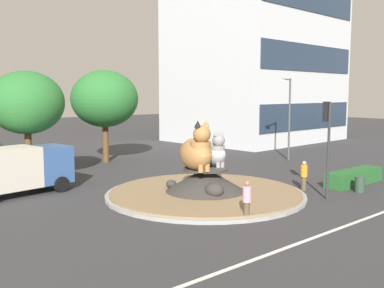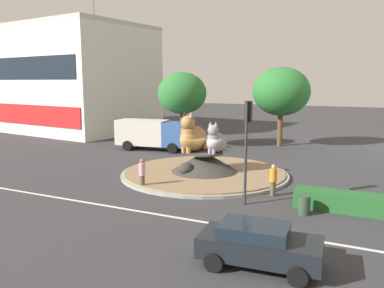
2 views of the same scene
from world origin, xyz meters
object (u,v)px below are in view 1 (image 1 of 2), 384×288
Objects in this scene: broadleaf_tree_behind_island at (27,103)px; streetlight_arm at (288,113)px; cat_statue_tabby at (197,152)px; office_tower at (257,8)px; delivery_box_truck at (11,169)px; cat_statue_grey at (214,153)px; litter_bin at (360,184)px; traffic_light_mast at (327,132)px; pedestrian_pink_shirt at (247,200)px; pedestrian_orange_shirt at (304,175)px; second_tree_near_tower at (105,99)px.

streetlight_arm is at bearing -11.63° from broadleaf_tree_behind_island.
office_tower is (25.25, 18.06, 13.17)m from cat_statue_tabby.
delivery_box_truck is (-7.39, 7.02, -1.02)m from cat_statue_tabby.
cat_statue_grey is 2.28× the size of litter_bin.
broadleaf_tree_behind_island reaches higher than delivery_box_truck.
delivery_box_truck is at bearing 53.19° from traffic_light_mast.
pedestrian_pink_shirt is 0.27× the size of delivery_box_truck.
pedestrian_orange_shirt is 1.93× the size of litter_bin.
cat_statue_tabby is at bearing 6.43° from streetlight_arm.
second_tree_near_tower is at bearing -177.30° from cat_statue_grey.
cat_statue_tabby is 4.93m from pedestrian_pink_shirt.
streetlight_arm is 18.83m from pedestrian_pink_shirt.
cat_statue_grey is 6.18m from traffic_light_mast.
pedestrian_orange_shirt is at bearing -18.30° from traffic_light_mast.
second_tree_near_tower is 1.09× the size of streetlight_arm.
broadleaf_tree_behind_island is at bearing -81.77° from pedestrian_pink_shirt.
traffic_light_mast is at bearing 58.79° from cat_statue_tabby.
pedestrian_orange_shirt is at bearing -43.07° from delivery_box_truck.
traffic_light_mast is at bearing 32.45° from streetlight_arm.
office_tower is at bearing 15.71° from broadleaf_tree_behind_island.
litter_bin is (15.49, -11.95, -1.07)m from delivery_box_truck.
litter_bin is (-6.66, -10.16, -3.54)m from streetlight_arm.
streetlight_arm is 7.64× the size of litter_bin.
pedestrian_pink_shirt is 2.00× the size of litter_bin.
traffic_light_mast is 0.74× the size of broadleaf_tree_behind_island.
litter_bin is at bearing -73.86° from second_tree_near_tower.
second_tree_near_tower is 15.24m from streetlight_arm.
traffic_light_mast reaches higher than cat_statue_grey.
broadleaf_tree_behind_island is 4.04× the size of pedestrian_orange_shirt.
cat_statue_grey is at bearing -127.78° from pedestrian_pink_shirt.
broadleaf_tree_behind_island is 0.93× the size of second_tree_near_tower.
streetlight_arm is 22.36m from delivery_box_truck.
office_tower is 4.19× the size of second_tree_near_tower.
cat_statue_tabby is 0.41× the size of streetlight_arm.
streetlight_arm reaches higher than pedestrian_pink_shirt.
cat_statue_tabby is 11.20m from broadleaf_tree_behind_island.
cat_statue_tabby is 1.37× the size of cat_statue_grey.
delivery_box_truck is (-1.85, -2.38, -3.53)m from broadleaf_tree_behind_island.
traffic_light_mast is 0.69× the size of second_tree_near_tower.
cat_statue_tabby is 1.56× the size of pedestrian_pink_shirt.
delivery_box_truck is at bearing -120.21° from cat_statue_grey.
pedestrian_orange_shirt is at bearing 131.06° from litter_bin.
pedestrian_orange_shirt is at bearing 28.74° from streetlight_arm.
second_tree_near_tower is at bearing -173.41° from office_tower.
streetlight_arm reaches higher than litter_bin.
office_tower is 33.71m from broadleaf_tree_behind_island.
office_tower reaches higher than streetlight_arm.
cat_statue_tabby reaches higher than cat_statue_grey.
cat_statue_tabby is at bearing 148.65° from litter_bin.
office_tower is 4.66× the size of delivery_box_truck.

